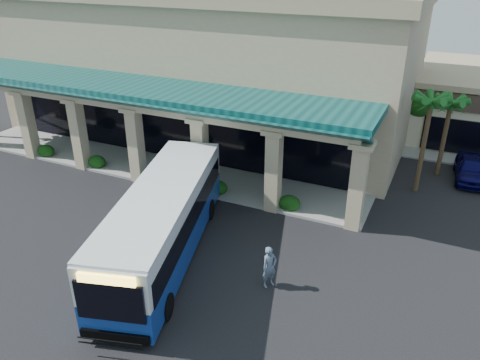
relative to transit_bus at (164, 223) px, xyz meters
The scene contains 9 objects.
ground 2.49m from the transit_bus, 34.25° to the left, with size 110.00×110.00×0.00m, color black.
main_building 18.63m from the transit_bus, 111.02° to the left, with size 30.80×14.80×11.35m, color tan, non-canonical shape.
arcade 10.23m from the transit_bus, 129.94° to the left, with size 30.00×6.20×5.70m, color #0A3D3D, non-canonical shape.
palm_0 15.68m from the transit_bus, 50.28° to the left, with size 2.40×2.40×6.60m, color #185C1E, non-canonical shape.
palm_1 18.62m from the transit_bus, 53.82° to the left, with size 2.40×2.40×5.80m, color #185C1E, non-canonical shape.
broadleaf_tree 21.93m from the transit_bus, 65.85° to the left, with size 2.60×2.60×4.81m, color #103D0D, non-canonical shape.
transit_bus is the anchor object (origin of this frame).
pedestrian 5.32m from the transit_bus, ahead, with size 0.70×0.46×1.91m, color slate.
car_silver 19.80m from the transit_bus, 49.54° to the left, with size 1.76×4.38×1.49m, color #0A0847.
Camera 1 is at (9.48, -16.25, 12.89)m, focal length 35.00 mm.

